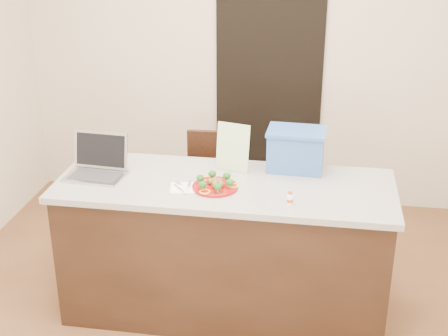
% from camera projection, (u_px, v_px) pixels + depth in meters
% --- Properties ---
extents(ground, '(4.00, 4.00, 0.00)m').
position_uv_depth(ground, '(218.00, 332.00, 3.93)').
color(ground, brown).
rests_on(ground, ground).
extents(room_shell, '(4.00, 4.00, 4.00)m').
position_uv_depth(room_shell, '(217.00, 82.00, 3.29)').
color(room_shell, white).
rests_on(room_shell, ground).
extents(doorway, '(0.90, 0.02, 2.00)m').
position_uv_depth(doorway, '(269.00, 92.00, 5.31)').
color(doorway, black).
rests_on(doorway, ground).
extents(island, '(2.06, 0.76, 0.92)m').
position_uv_depth(island, '(225.00, 248.00, 3.97)').
color(island, black).
rests_on(island, ground).
extents(plate, '(0.27, 0.27, 0.02)m').
position_uv_depth(plate, '(215.00, 187.00, 3.72)').
color(plate, maroon).
rests_on(plate, island).
extents(meatballs, '(0.11, 0.11, 0.04)m').
position_uv_depth(meatballs, '(216.00, 182.00, 3.71)').
color(meatballs, brown).
rests_on(meatballs, plate).
extents(broccoli, '(0.23, 0.22, 0.04)m').
position_uv_depth(broccoli, '(215.00, 180.00, 3.70)').
color(broccoli, '#134412').
rests_on(broccoli, plate).
extents(pepper_rings, '(0.24, 0.25, 0.01)m').
position_uv_depth(pepper_rings, '(215.00, 185.00, 3.72)').
color(pepper_rings, '#FFA41A').
rests_on(pepper_rings, plate).
extents(napkin, '(0.17, 0.17, 0.01)m').
position_uv_depth(napkin, '(183.00, 188.00, 3.72)').
color(napkin, white).
rests_on(napkin, island).
extents(fork, '(0.09, 0.15, 0.00)m').
position_uv_depth(fork, '(180.00, 186.00, 3.73)').
color(fork, silver).
rests_on(fork, napkin).
extents(knife, '(0.03, 0.19, 0.01)m').
position_uv_depth(knife, '(187.00, 188.00, 3.70)').
color(knife, white).
rests_on(knife, napkin).
extents(yogurt_bottle, '(0.04, 0.04, 0.08)m').
position_uv_depth(yogurt_bottle, '(290.00, 199.00, 3.52)').
color(yogurt_bottle, white).
rests_on(yogurt_bottle, island).
extents(laptop, '(0.37, 0.30, 0.25)m').
position_uv_depth(laptop, '(98.00, 163.00, 3.90)').
color(laptop, '#B1B2B6').
rests_on(laptop, island).
extents(leaflet, '(0.22, 0.10, 0.31)m').
position_uv_depth(leaflet, '(233.00, 147.00, 3.91)').
color(leaflet, white).
rests_on(leaflet, island).
extents(blue_box, '(0.37, 0.28, 0.26)m').
position_uv_depth(blue_box, '(296.00, 149.00, 3.94)').
color(blue_box, '#2A5399').
rests_on(blue_box, island).
extents(chair, '(0.44, 0.44, 0.95)m').
position_uv_depth(chair, '(214.00, 188.00, 4.61)').
color(chair, black).
rests_on(chair, ground).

